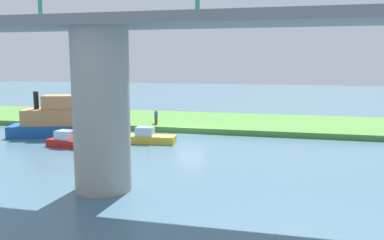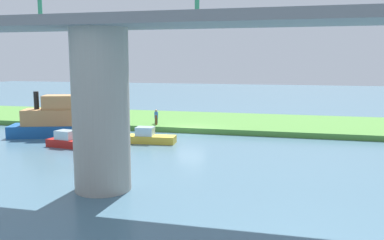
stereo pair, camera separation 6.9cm
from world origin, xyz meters
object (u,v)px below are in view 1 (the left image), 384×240
object	(u,v)px
bridge_pylon	(101,111)
pontoon_yellow	(70,141)
mooring_post	(156,120)
riverboat_paddlewheel	(150,137)
houseboat_blue	(58,120)
person_on_bank	(156,116)

from	to	relation	value
bridge_pylon	pontoon_yellow	world-z (taller)	bridge_pylon
mooring_post	riverboat_paddlewheel	bearing A→B (deg)	104.18
riverboat_paddlewheel	houseboat_blue	bearing A→B (deg)	-6.33
bridge_pylon	riverboat_paddlewheel	bearing A→B (deg)	-81.56
mooring_post	bridge_pylon	bearing A→B (deg)	100.39
bridge_pylon	pontoon_yellow	bearing A→B (deg)	-51.44
bridge_pylon	houseboat_blue	distance (m)	17.17
pontoon_yellow	mooring_post	bearing A→B (deg)	-113.34
bridge_pylon	person_on_bank	xyz separation A→B (m)	(3.66, -19.21, -2.94)
person_on_bank	pontoon_yellow	world-z (taller)	person_on_bank
bridge_pylon	riverboat_paddlewheel	xyz separation A→B (m)	(1.81, -12.18, -3.67)
bridge_pylon	houseboat_blue	size ratio (longest dim) A/B	1.01
person_on_bank	mooring_post	bearing A→B (deg)	108.65
pontoon_yellow	person_on_bank	bearing A→B (deg)	-109.94
person_on_bank	riverboat_paddlewheel	size ratio (longest dim) A/B	0.35
bridge_pylon	pontoon_yellow	distance (m)	12.29
pontoon_yellow	riverboat_paddlewheel	bearing A→B (deg)	-151.26
bridge_pylon	mooring_post	bearing A→B (deg)	-79.61
bridge_pylon	mooring_post	size ratio (longest dim) A/B	8.90
riverboat_paddlewheel	bridge_pylon	bearing A→B (deg)	98.44
bridge_pylon	pontoon_yellow	xyz separation A→B (m)	(7.31, -9.17, -3.68)
bridge_pylon	mooring_post	xyz separation A→B (m)	(3.36, -18.32, -3.17)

